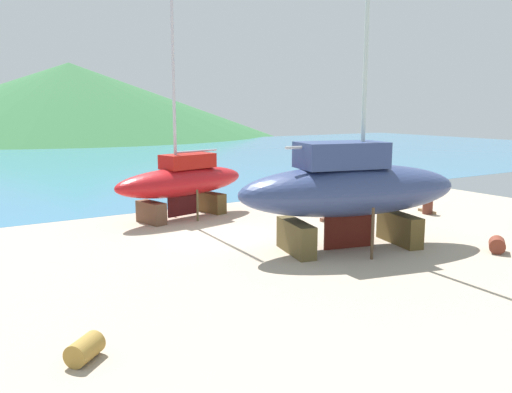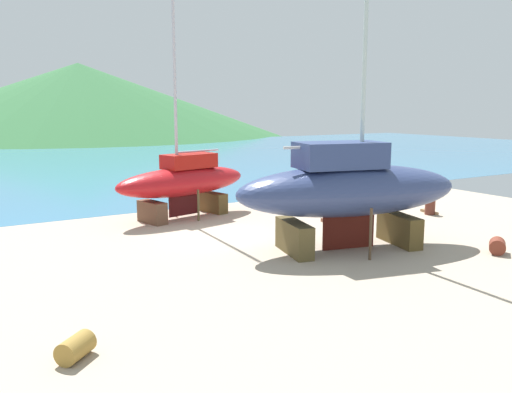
{
  "view_description": "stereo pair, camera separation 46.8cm",
  "coord_description": "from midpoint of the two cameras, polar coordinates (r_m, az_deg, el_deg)",
  "views": [
    {
      "loc": [
        -11.4,
        -21.52,
        6.02
      ],
      "look_at": [
        2.05,
        -0.09,
        1.72
      ],
      "focal_mm": 36.94,
      "sensor_mm": 36.0,
      "label": 1
    },
    {
      "loc": [
        -11.0,
        -21.76,
        6.02
      ],
      "look_at": [
        2.05,
        -0.09,
        1.72
      ],
      "focal_mm": 36.94,
      "sensor_mm": 36.0,
      "label": 2
    }
  ],
  "objects": [
    {
      "name": "ground_plane",
      "position": [
        22.14,
        0.64,
        -6.13
      ],
      "size": [
        43.3,
        43.3,
        0.0
      ],
      "primitive_type": "plane",
      "color": "tan"
    },
    {
      "name": "sea_water",
      "position": [
        61.6,
        -20.46,
        3.43
      ],
      "size": [
        162.22,
        62.65,
        0.01
      ],
      "primitive_type": "cube",
      "color": "teal",
      "rests_on": "ground"
    },
    {
      "name": "headland_hill",
      "position": [
        126.41,
        -18.28,
        6.43
      ],
      "size": [
        176.12,
        176.12,
        31.5
      ],
      "primitive_type": "cone",
      "color": "#32693A",
      "rests_on": "ground"
    },
    {
      "name": "sailboat_large_starboard",
      "position": [
        22.67,
        10.6,
        0.8
      ],
      "size": [
        10.54,
        5.52,
        16.83
      ],
      "rotation": [
        0.0,
        0.0,
        -0.23
      ],
      "color": "brown",
      "rests_on": "ground"
    },
    {
      "name": "sailboat_far_slipway",
      "position": [
        29.09,
        -7.35,
        1.7
      ],
      "size": [
        8.57,
        4.14,
        14.34
      ],
      "rotation": [
        0.0,
        0.0,
        3.37
      ],
      "color": "brown",
      "rests_on": "ground"
    },
    {
      "name": "worker",
      "position": [
        29.52,
        11.58,
        -0.56
      ],
      "size": [
        0.42,
        0.5,
        1.71
      ],
      "rotation": [
        0.0,
        0.0,
        2.63
      ],
      "color": "maroon",
      "rests_on": "ground"
    },
    {
      "name": "barrel_tar_black",
      "position": [
        24.25,
        25.18,
        -4.87
      ],
      "size": [
        1.06,
        1.01,
        0.65
      ],
      "primitive_type": "cylinder",
      "rotation": [
        1.57,
        0.0,
        2.19
      ],
      "color": "maroon",
      "rests_on": "ground"
    },
    {
      "name": "barrel_by_slipway",
      "position": [
        13.83,
        -18.01,
        -15.32
      ],
      "size": [
        1.08,
        1.06,
        0.58
      ],
      "primitive_type": "cylinder",
      "rotation": [
        1.57,
        0.0,
        2.32
      ],
      "color": "olive",
      "rests_on": "ground"
    },
    {
      "name": "barrel_rust_far",
      "position": [
        31.5,
        18.74,
        -1.03
      ],
      "size": [
        0.8,
        0.8,
        0.93
      ],
      "primitive_type": "cylinder",
      "rotation": [
        0.0,
        0.0,
        2.23
      ],
      "color": "#5E2B20",
      "rests_on": "ground"
    },
    {
      "name": "timber_long_aft",
      "position": [
        28.57,
        8.8,
        -2.43
      ],
      "size": [
        1.42,
        0.38,
        0.19
      ],
      "primitive_type": "cube",
      "rotation": [
        0.0,
        0.0,
        3.03
      ],
      "color": "brown",
      "rests_on": "ground"
    },
    {
      "name": "timber_long_fore",
      "position": [
        31.93,
        18.66,
        -1.59
      ],
      "size": [
        0.4,
        1.29,
        0.15
      ],
      "primitive_type": "cube",
      "rotation": [
        0.0,
        0.0,
        1.43
      ],
      "color": "olive",
      "rests_on": "ground"
    }
  ]
}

